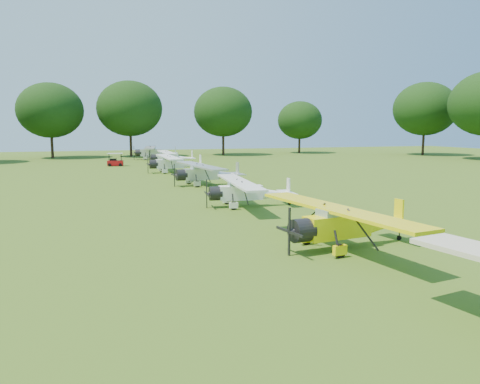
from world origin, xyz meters
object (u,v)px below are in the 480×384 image
object	(u,v)px
aircraft_5	(174,162)
aircraft_7	(154,152)
aircraft_2	(346,222)
golf_cart	(115,162)
aircraft_3	(247,190)
aircraft_4	(206,172)
aircraft_6	(170,156)

from	to	relation	value
aircraft_5	aircraft_7	xyz separation A→B (m)	(0.83, 22.16, 0.09)
aircraft_2	aircraft_7	distance (m)	56.96
aircraft_5	aircraft_7	world-z (taller)	aircraft_7
aircraft_5	golf_cart	world-z (taller)	aircraft_5
aircraft_7	aircraft_3	bearing A→B (deg)	-81.15
aircraft_2	aircraft_3	bearing A→B (deg)	84.93
aircraft_3	golf_cart	bearing A→B (deg)	105.58
aircraft_4	aircraft_7	size ratio (longest dim) A/B	0.91
aircraft_7	golf_cart	bearing A→B (deg)	-111.51
aircraft_7	golf_cart	xyz separation A→B (m)	(-6.58, -11.02, -0.69)
aircraft_5	aircraft_6	distance (m)	10.94
aircraft_7	aircraft_4	bearing A→B (deg)	-80.99
golf_cart	aircraft_2	bearing A→B (deg)	-72.75
aircraft_7	aircraft_2	bearing A→B (deg)	-80.49
aircraft_4	golf_cart	bearing A→B (deg)	99.55
aircraft_3	aircraft_5	distance (m)	23.81
aircraft_3	golf_cart	size ratio (longest dim) A/B	4.29
aircraft_2	golf_cart	xyz separation A→B (m)	(-6.76, 45.94, -0.55)
aircraft_4	aircraft_6	size ratio (longest dim) A/B	1.02
aircraft_3	aircraft_5	size ratio (longest dim) A/B	0.91
aircraft_3	aircraft_5	world-z (taller)	aircraft_5
aircraft_2	golf_cart	distance (m)	46.44
aircraft_5	aircraft_7	distance (m)	22.17
aircraft_2	aircraft_5	xyz separation A→B (m)	(-1.02, 34.80, 0.04)
aircraft_6	golf_cart	distance (m)	7.22
aircraft_3	aircraft_4	size ratio (longest dim) A/B	0.92
aircraft_4	aircraft_5	xyz separation A→B (m)	(-0.65, 12.19, 0.01)
aircraft_4	aircraft_3	bearing A→B (deg)	-96.71
golf_cart	aircraft_6	bearing A→B (deg)	6.49
aircraft_6	aircraft_7	bearing A→B (deg)	94.75
aircraft_3	aircraft_4	bearing A→B (deg)	94.57
aircraft_5	aircraft_7	size ratio (longest dim) A/B	0.92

